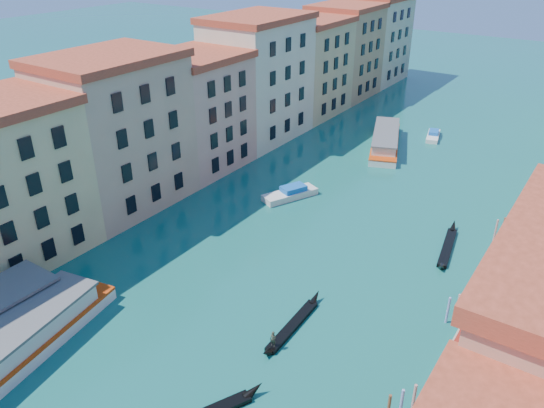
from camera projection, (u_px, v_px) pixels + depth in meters
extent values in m
cube|color=#D1B579|center=(4.00, 187.00, 57.24)|extent=(12.00, 15.00, 17.00)
cube|color=tan|center=(117.00, 136.00, 68.55)|extent=(12.00, 17.00, 19.00)
cube|color=maroon|center=(106.00, 58.00, 63.96)|extent=(12.80, 17.40, 1.00)
cube|color=tan|center=(197.00, 115.00, 80.53)|extent=(12.00, 14.00, 16.50)
cube|color=maroon|center=(194.00, 56.00, 76.51)|extent=(12.80, 14.40, 1.00)
cube|color=beige|center=(258.00, 81.00, 91.49)|extent=(12.00, 18.00, 20.00)
cube|color=maroon|center=(257.00, 18.00, 86.67)|extent=(12.80, 18.40, 1.00)
cube|color=tan|center=(308.00, 70.00, 104.57)|extent=(12.00, 16.00, 17.50)
cube|color=maroon|center=(310.00, 21.00, 100.33)|extent=(12.80, 16.40, 1.00)
cube|color=#A67E56|center=(344.00, 54.00, 115.75)|extent=(12.00, 15.00, 18.50)
cube|color=maroon|center=(347.00, 6.00, 111.27)|extent=(12.80, 15.40, 1.00)
cube|color=#C1AC89|center=(375.00, 41.00, 127.40)|extent=(12.00, 17.00, 19.00)
cube|color=#A19782|center=(538.00, 218.00, 67.53)|extent=(4.00, 140.00, 1.00)
cylinder|color=#555658|center=(435.00, 391.00, 40.89)|extent=(0.12, 0.12, 3.00)
cube|color=maroon|center=(492.00, 311.00, 47.16)|extent=(3.20, 12.60, 0.25)
cylinder|color=#555658|center=(459.00, 345.00, 45.45)|extent=(0.12, 0.12, 3.00)
cylinder|color=#555658|center=(485.00, 295.00, 51.63)|extent=(0.12, 0.12, 3.00)
cylinder|color=brown|center=(401.00, 405.00, 39.92)|extent=(0.24, 0.24, 3.20)
cylinder|color=brown|center=(414.00, 400.00, 40.36)|extent=(0.24, 0.24, 3.20)
cylinder|color=brown|center=(448.00, 311.00, 49.78)|extent=(0.24, 0.24, 3.20)
cylinder|color=brown|center=(457.00, 308.00, 50.22)|extent=(0.24, 0.24, 3.20)
cylinder|color=brown|center=(467.00, 305.00, 50.66)|extent=(0.24, 0.24, 3.20)
cylinder|color=brown|center=(495.00, 231.00, 63.02)|extent=(0.24, 0.24, 3.20)
cylinder|color=brown|center=(503.00, 229.00, 63.46)|extent=(0.24, 0.24, 3.20)
cylinder|color=brown|center=(510.00, 227.00, 63.90)|extent=(0.24, 0.24, 3.20)
cube|color=silver|center=(12.00, 356.00, 45.48)|extent=(8.73, 22.24, 1.30)
cube|color=beige|center=(8.00, 343.00, 44.84)|extent=(7.41, 17.87, 1.74)
cube|color=#555658|center=(5.00, 334.00, 44.36)|extent=(7.83, 18.46, 0.27)
cube|color=#C43A0B|center=(10.00, 351.00, 45.21)|extent=(8.79, 22.25, 0.27)
cube|color=silver|center=(385.00, 144.00, 91.08)|extent=(10.70, 19.27, 1.14)
cube|color=beige|center=(386.00, 137.00, 90.51)|extent=(8.91, 15.55, 1.52)
cube|color=#555658|center=(386.00, 132.00, 90.10)|extent=(9.35, 16.09, 0.24)
cube|color=#C43A0B|center=(385.00, 141.00, 90.84)|extent=(10.74, 19.28, 0.24)
cube|color=black|center=(293.00, 326.00, 49.65)|extent=(1.29, 8.23, 0.41)
cone|color=black|center=(315.00, 297.00, 52.93)|extent=(0.88, 1.86, 1.53)
cone|color=black|center=(266.00, 353.00, 46.11)|extent=(0.87, 1.54, 1.35)
imported|color=#2C2F22|center=(273.00, 339.00, 46.61)|extent=(0.59, 0.40, 1.57)
cone|color=black|center=(254.00, 390.00, 42.18)|extent=(1.67, 2.16, 1.65)
cube|color=black|center=(447.00, 247.00, 61.87)|extent=(2.53, 8.83, 0.44)
cone|color=black|center=(453.00, 226.00, 65.64)|extent=(1.19, 2.08, 1.64)
cone|color=black|center=(441.00, 267.00, 57.80)|extent=(1.14, 1.75, 1.44)
cube|color=silver|center=(290.00, 195.00, 73.73)|extent=(5.53, 8.23, 0.90)
cube|color=#165CB5|center=(293.00, 189.00, 73.62)|extent=(3.25, 3.93, 0.79)
cube|color=silver|center=(433.00, 136.00, 94.93)|extent=(3.45, 6.62, 0.72)
cube|color=#165CB5|center=(434.00, 132.00, 95.02)|extent=(2.23, 3.02, 0.63)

